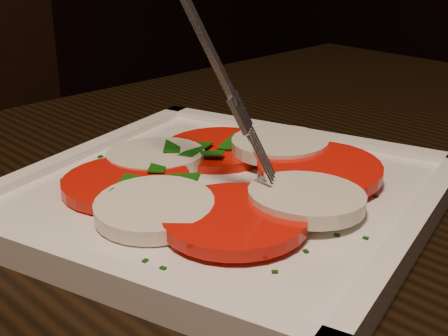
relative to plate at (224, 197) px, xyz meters
The scene contains 3 objects.
plate is the anchor object (origin of this frame).
caprese_salad 0.02m from the plate, 94.90° to the left, with size 0.23×0.24×0.02m.
fork 0.12m from the plate, behind, with size 0.04×0.09×0.19m, color white, non-canonical shape.
Camera 1 is at (-0.38, -0.21, 0.94)m, focal length 50.00 mm.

